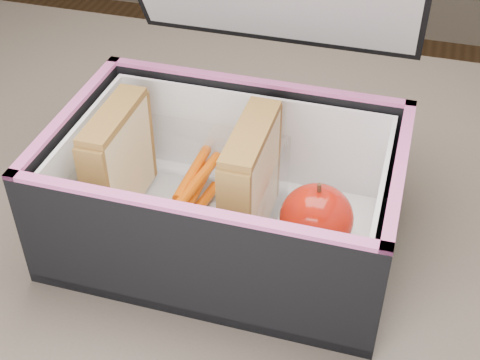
# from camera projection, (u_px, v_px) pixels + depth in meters

# --- Properties ---
(kitchen_table) EXTENTS (1.20, 0.80, 0.75)m
(kitchen_table) POSITION_uv_depth(u_px,v_px,m) (296.00, 305.00, 0.68)
(kitchen_table) COLOR brown
(kitchen_table) RESTS_ON ground
(lunch_bag) EXTENTS (0.30, 0.29, 0.28)m
(lunch_bag) POSITION_uv_depth(u_px,v_px,m) (228.00, 181.00, 0.59)
(lunch_bag) COLOR black
(lunch_bag) RESTS_ON kitchen_table
(plastic_tub) EXTENTS (0.17, 0.12, 0.07)m
(plastic_tub) POSITION_uv_depth(u_px,v_px,m) (184.00, 189.00, 0.61)
(plastic_tub) COLOR white
(plastic_tub) RESTS_ON lunch_bag
(sandwich_left) EXTENTS (0.03, 0.09, 0.10)m
(sandwich_left) POSITION_uv_depth(u_px,v_px,m) (119.00, 160.00, 0.61)
(sandwich_left) COLOR beige
(sandwich_left) RESTS_ON plastic_tub
(sandwich_right) EXTENTS (0.03, 0.10, 0.11)m
(sandwich_right) POSITION_uv_depth(u_px,v_px,m) (250.00, 182.00, 0.58)
(sandwich_right) COLOR beige
(sandwich_right) RESTS_ON plastic_tub
(carrot_sticks) EXTENTS (0.05, 0.12, 0.03)m
(carrot_sticks) POSITION_uv_depth(u_px,v_px,m) (191.00, 193.00, 0.62)
(carrot_sticks) COLOR #D05A07
(carrot_sticks) RESTS_ON plastic_tub
(paper_napkin) EXTENTS (0.07, 0.07, 0.01)m
(paper_napkin) POSITION_uv_depth(u_px,v_px,m) (309.00, 243.00, 0.60)
(paper_napkin) COLOR white
(paper_napkin) RESTS_ON lunch_bag
(red_apple) EXTENTS (0.08, 0.08, 0.07)m
(red_apple) POSITION_uv_depth(u_px,v_px,m) (316.00, 218.00, 0.57)
(red_apple) COLOR maroon
(red_apple) RESTS_ON paper_napkin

